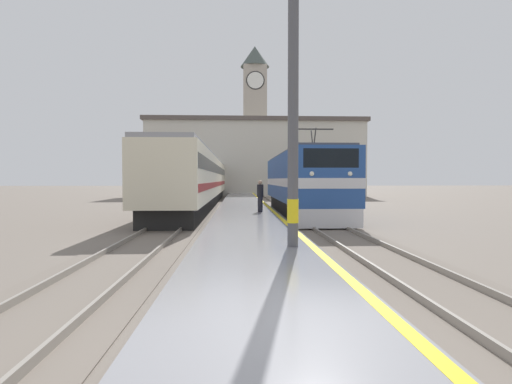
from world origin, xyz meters
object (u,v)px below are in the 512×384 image
object	(u,v)px
person_on_platform	(260,195)
clock_tower	(255,115)
catenary_mast	(297,98)
passenger_train	(200,179)
locomotive_train	(301,183)

from	to	relation	value
person_on_platform	clock_tower	distance (m)	43.23
catenary_mast	person_on_platform	xyz separation A→B (m)	(-0.31, 10.73, -2.86)
passenger_train	clock_tower	xyz separation A→B (m)	(5.73, 30.31, 10.00)
catenary_mast	person_on_platform	distance (m)	11.11
person_on_platform	passenger_train	bearing A→B (deg)	110.07
person_on_platform	clock_tower	bearing A→B (deg)	87.91
locomotive_train	catenary_mast	bearing A→B (deg)	-99.57
locomotive_train	passenger_train	world-z (taller)	locomotive_train
locomotive_train	catenary_mast	distance (m)	14.43
locomotive_train	passenger_train	size ratio (longest dim) A/B	0.47
catenary_mast	clock_tower	world-z (taller)	clock_tower
locomotive_train	person_on_platform	world-z (taller)	locomotive_train
passenger_train	clock_tower	world-z (taller)	clock_tower
locomotive_train	person_on_platform	bearing A→B (deg)	-128.87
locomotive_train	clock_tower	xyz separation A→B (m)	(-1.16, 38.49, 10.23)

